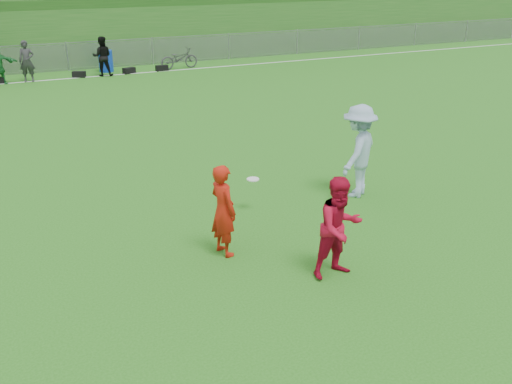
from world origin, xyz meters
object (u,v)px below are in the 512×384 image
player_blue (358,151)px  frisbee (253,179)px  recycling_bin (106,61)px  bicycle (179,58)px  player_red_center (340,228)px  player_red_left (223,210)px

player_blue → frisbee: (-2.37, 0.17, -0.31)m
recycling_bin → bicycle: size_ratio=0.53×
player_red_center → bicycle: bearing=76.0°
player_blue → recycling_bin: player_blue is taller
recycling_bin → bicycle: 3.33m
player_red_center → player_blue: (2.19, 2.71, 0.16)m
player_red_center → frisbee: bearing=90.0°
recycling_bin → bicycle: bearing=-11.8°
frisbee → bicycle: bicycle is taller
player_red_center → recycling_bin: bearing=85.6°
recycling_bin → bicycle: recycling_bin is taller
player_blue → player_red_center: bearing=15.2°
player_red_center → bicycle: 19.57m
player_red_center → frisbee: (-0.18, 2.88, -0.15)m
player_red_center → player_blue: 3.49m
player_blue → frisbee: player_blue is taller
player_red_left → player_red_center: bearing=-149.1°
player_blue → bicycle: (1.33, 16.54, -0.52)m
bicycle → player_blue: bearing=170.1°
player_blue → bicycle: player_blue is taller
player_red_left → frisbee: (1.21, 1.43, -0.13)m
player_red_left → bicycle: 18.47m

